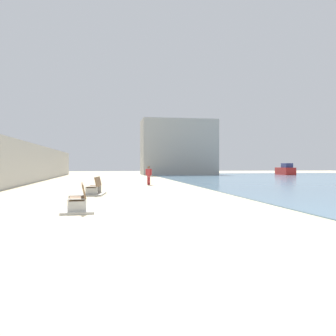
{
  "coord_description": "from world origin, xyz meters",
  "views": [
    {
      "loc": [
        -0.51,
        -10.55,
        1.64
      ],
      "look_at": [
        3.65,
        14.15,
        1.4
      ],
      "focal_mm": 37.66,
      "sensor_mm": 36.0,
      "label": 1
    }
  ],
  "objects_px": {
    "bench_far": "(94,191)",
    "bench_near": "(78,204)",
    "person_walking": "(149,174)",
    "boat_outer": "(285,170)"
  },
  "relations": [
    {
      "from": "bench_far",
      "to": "bench_near",
      "type": "bearing_deg",
      "value": -92.59
    },
    {
      "from": "bench_far",
      "to": "person_walking",
      "type": "distance_m",
      "value": 9.61
    },
    {
      "from": "bench_far",
      "to": "boat_outer",
      "type": "height_order",
      "value": "boat_outer"
    },
    {
      "from": "bench_near",
      "to": "bench_far",
      "type": "bearing_deg",
      "value": 87.41
    },
    {
      "from": "bench_near",
      "to": "bench_far",
      "type": "xyz_separation_m",
      "value": [
        0.3,
        6.69,
        0.0
      ]
    },
    {
      "from": "person_walking",
      "to": "boat_outer",
      "type": "xyz_separation_m",
      "value": [
        24.18,
        23.17,
        -0.13
      ]
    },
    {
      "from": "bench_near",
      "to": "boat_outer",
      "type": "xyz_separation_m",
      "value": [
        28.43,
        38.6,
        0.51
      ]
    },
    {
      "from": "person_walking",
      "to": "boat_outer",
      "type": "height_order",
      "value": "boat_outer"
    },
    {
      "from": "bench_near",
      "to": "person_walking",
      "type": "bearing_deg",
      "value": 74.59
    },
    {
      "from": "bench_near",
      "to": "person_walking",
      "type": "relative_size",
      "value": 1.43
    }
  ]
}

